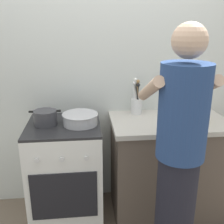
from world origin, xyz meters
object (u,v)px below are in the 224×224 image
Objects in this scene: stove_range at (66,172)px; spice_bottle at (170,114)px; person at (179,162)px; oil_bottle at (202,111)px; pot at (45,118)px; utensil_crock at (137,103)px; mixing_bowl at (80,118)px.

spice_bottle is (0.91, 0.03, 0.50)m from stove_range.
person reaches higher than stove_range.
oil_bottle reaches higher than stove_range.
oil_bottle is (0.23, -0.10, 0.05)m from spice_bottle.
utensil_crock is (0.79, 0.20, 0.04)m from pot.
stove_range is 1.27m from oil_bottle.
stove_range is 0.52m from mixing_bowl.
person reaches higher than mixing_bowl.
spice_bottle is at bearing 156.46° from oil_bottle.
spice_bottle reaches higher than stove_range.
pot is 2.59× the size of spice_bottle.
stove_range is at bearing -0.12° from pot.
stove_range is at bearing 176.42° from oil_bottle.
mixing_bowl is 0.17× the size of person.
pot is at bearing -178.36° from spice_bottle.
oil_bottle is (1.00, -0.05, 0.05)m from mixing_bowl.
utensil_crock reaches higher than mixing_bowl.
person is at bearing -35.51° from pot.
oil_bottle reaches higher than spice_bottle.
utensil_crock is at bearing 17.45° from stove_range.
person reaches higher than spice_bottle.
spice_bottle is 0.69m from person.
utensil_crock is 0.57m from oil_bottle.
mixing_bowl is at bearing -7.46° from stove_range.
spice_bottle is 0.41× the size of oil_bottle.
stove_range is at bearing -178.09° from spice_bottle.
mixing_bowl is 0.88m from person.
oil_bottle is at bearing -3.58° from stove_range.
pot is 1.29m from oil_bottle.
person is (-0.39, -0.57, -0.14)m from oil_bottle.
oil_bottle is at bearing 55.79° from person.
pot is at bearing 176.19° from mixing_bowl.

